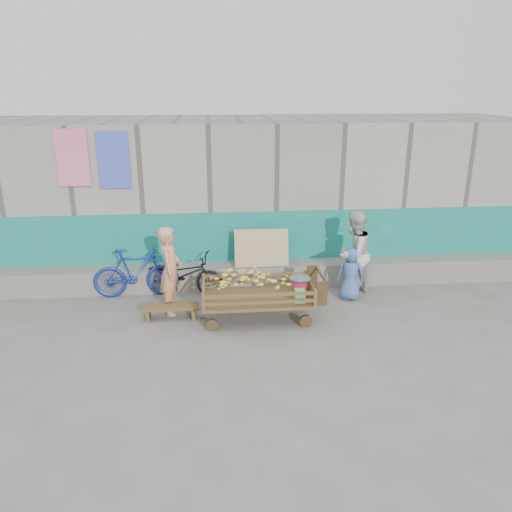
{
  "coord_description": "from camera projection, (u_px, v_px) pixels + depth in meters",
  "views": [
    {
      "loc": [
        -0.61,
        -6.5,
        3.67
      ],
      "look_at": [
        0.1,
        1.2,
        1.0
      ],
      "focal_mm": 35.0,
      "sensor_mm": 36.0,
      "label": 1
    }
  ],
  "objects": [
    {
      "name": "building_wall",
      "position": [
        239.0,
        193.0,
        10.7
      ],
      "size": [
        12.0,
        3.5,
        3.0
      ],
      "color": "gray",
      "rests_on": "ground"
    },
    {
      "name": "woman",
      "position": [
        353.0,
        254.0,
        8.94
      ],
      "size": [
        0.97,
        0.96,
        1.58
      ],
      "primitive_type": "imported",
      "rotation": [
        0.0,
        0.0,
        3.89
      ],
      "color": "beige",
      "rests_on": "ground"
    },
    {
      "name": "bicycle_dark",
      "position": [
        183.0,
        274.0,
        9.07
      ],
      "size": [
        1.62,
        0.95,
        0.8
      ],
      "primitive_type": "imported",
      "rotation": [
        0.0,
        0.0,
        1.28
      ],
      "color": "black",
      "rests_on": "ground"
    },
    {
      "name": "banana_cart",
      "position": [
        255.0,
        288.0,
        8.03
      ],
      "size": [
        1.96,
        0.89,
        0.83
      ],
      "color": "#4E3A1E",
      "rests_on": "ground"
    },
    {
      "name": "ground",
      "position": [
        257.0,
        346.0,
        7.37
      ],
      "size": [
        80.0,
        80.0,
        0.0
      ],
      "primitive_type": "plane",
      "color": "#595852",
      "rests_on": "ground"
    },
    {
      "name": "bench",
      "position": [
        171.0,
        309.0,
        8.19
      ],
      "size": [
        0.92,
        0.28,
        0.23
      ],
      "color": "#4E3A1E",
      "rests_on": "ground"
    },
    {
      "name": "bicycle_blue",
      "position": [
        136.0,
        273.0,
        8.98
      ],
      "size": [
        1.55,
        0.51,
        0.92
      ],
      "primitive_type": "imported",
      "rotation": [
        0.0,
        0.0,
        1.62
      ],
      "color": "navy",
      "rests_on": "ground"
    },
    {
      "name": "vendor_man",
      "position": [
        170.0,
        271.0,
        8.25
      ],
      "size": [
        0.42,
        0.58,
        1.5
      ],
      "primitive_type": "imported",
      "rotation": [
        0.0,
        0.0,
        1.46
      ],
      "color": "tan",
      "rests_on": "ground"
    },
    {
      "name": "child",
      "position": [
        351.0,
        274.0,
        8.85
      ],
      "size": [
        0.53,
        0.41,
        0.96
      ],
      "primitive_type": "imported",
      "rotation": [
        0.0,
        0.0,
        2.89
      ],
      "color": "#3F5DA4",
      "rests_on": "ground"
    }
  ]
}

